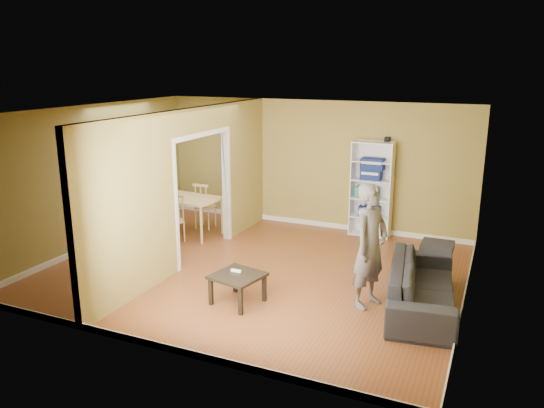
{
  "coord_description": "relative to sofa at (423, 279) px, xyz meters",
  "views": [
    {
      "loc": [
        3.53,
        -7.38,
        3.3
      ],
      "look_at": [
        0.2,
        0.2,
        1.1
      ],
      "focal_mm": 35.0,
      "sensor_mm": 36.0,
      "label": 1
    }
  ],
  "objects": [
    {
      "name": "partition",
      "position": [
        -3.9,
        0.32,
        0.87
      ],
      "size": [
        0.22,
        5.5,
        2.6
      ],
      "primitive_type": null,
      "color": "olive",
      "rests_on": "ground"
    },
    {
      "name": "room_shell",
      "position": [
        -2.7,
        0.32,
        0.87
      ],
      "size": [
        6.5,
        6.5,
        6.5
      ],
      "color": "brown",
      "rests_on": "ground"
    },
    {
      "name": "person",
      "position": [
        -0.7,
        -0.23,
        0.6
      ],
      "size": [
        0.9,
        0.8,
        2.06
      ],
      "primitive_type": "imported",
      "rotation": [
        0.0,
        0.0,
        1.23
      ],
      "color": "slate",
      "rests_on": "ground"
    },
    {
      "name": "paper_box_navy_b",
      "position": [
        -1.45,
        2.87,
        0.8
      ],
      "size": [
        0.39,
        0.25,
        0.2
      ],
      "primitive_type": "cube",
      "color": "navy",
      "rests_on": "bookshelf"
    },
    {
      "name": "wall_speaker",
      "position": [
        -1.2,
        3.01,
        1.47
      ],
      "size": [
        0.1,
        0.1,
        0.1
      ],
      "primitive_type": "cube",
      "color": "black",
      "rests_on": "room_shell"
    },
    {
      "name": "bookshelf",
      "position": [
        -1.42,
        2.92,
        0.51
      ],
      "size": [
        0.79,
        0.34,
        1.87
      ],
      "color": "white",
      "rests_on": "ground"
    },
    {
      "name": "paper_box_navy_c",
      "position": [
        -1.43,
        2.87,
        1.03
      ],
      "size": [
        0.43,
        0.28,
        0.22
      ],
      "primitive_type": "cube",
      "color": "navy",
      "rests_on": "bookshelf"
    },
    {
      "name": "coffee_table",
      "position": [
        -2.41,
        -0.91,
        -0.06
      ],
      "size": [
        0.64,
        0.64,
        0.43
      ],
      "rotation": [
        0.0,
        0.0,
        -0.21
      ],
      "color": "#2F2619",
      "rests_on": "ground"
    },
    {
      "name": "dining_table",
      "position": [
        -4.73,
        1.49,
        0.25
      ],
      "size": [
        1.21,
        0.81,
        0.76
      ],
      "rotation": [
        0.0,
        0.0,
        -0.08
      ],
      "color": "#DBB27D",
      "rests_on": "ground"
    },
    {
      "name": "chair_left",
      "position": [
        -5.5,
        1.52,
        0.08
      ],
      "size": [
        0.48,
        0.48,
        1.01
      ],
      "primitive_type": null,
      "rotation": [
        0.0,
        0.0,
        -1.61
      ],
      "color": "#D7B783",
      "rests_on": "ground"
    },
    {
      "name": "paper_box_navy_a",
      "position": [
        -1.45,
        2.87,
        0.07
      ],
      "size": [
        0.39,
        0.25,
        0.2
      ],
      "primitive_type": "cube",
      "color": "navy",
      "rests_on": "bookshelf"
    },
    {
      "name": "chair_far",
      "position": [
        -4.66,
        2.02,
        0.05
      ],
      "size": [
        0.46,
        0.46,
        0.96
      ],
      "primitive_type": null,
      "rotation": [
        0.0,
        0.0,
        3.18
      ],
      "color": "tan",
      "rests_on": "ground"
    },
    {
      "name": "paper_box_teal",
      "position": [
        -1.5,
        2.87,
        0.45
      ],
      "size": [
        0.43,
        0.28,
        0.22
      ],
      "primitive_type": "cube",
      "color": "#1C6C5A",
      "rests_on": "bookshelf"
    },
    {
      "name": "game_controller",
      "position": [
        -2.47,
        -0.82,
        0.02
      ],
      "size": [
        0.15,
        0.04,
        0.03
      ],
      "primitive_type": "cube",
      "color": "white",
      "rests_on": "coffee_table"
    },
    {
      "name": "sofa",
      "position": [
        0.0,
        0.0,
        0.0
      ],
      "size": [
        2.35,
        1.26,
        0.85
      ],
      "primitive_type": "imported",
      "rotation": [
        0.0,
        0.0,
        1.71
      ],
      "color": "black",
      "rests_on": "ground"
    },
    {
      "name": "chair_near",
      "position": [
        -4.74,
        0.96,
        0.02
      ],
      "size": [
        0.5,
        0.5,
        0.9
      ],
      "primitive_type": null,
      "rotation": [
        0.0,
        0.0,
        -0.24
      ],
      "color": "#D3B47F",
      "rests_on": "ground"
    }
  ]
}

